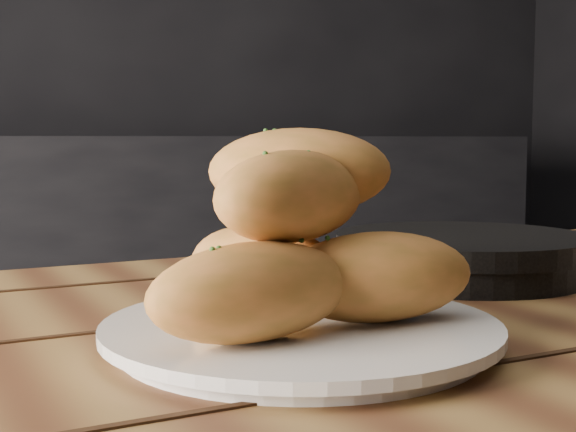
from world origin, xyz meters
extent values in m
cube|color=black|center=(0.00, 1.70, 0.45)|extent=(2.80, 0.60, 0.90)
cube|color=brown|center=(-0.09, -0.12, 0.73)|extent=(1.60, 0.86, 0.04)
cylinder|color=silver|center=(-0.27, -0.12, 0.76)|extent=(0.25, 0.25, 0.01)
cylinder|color=silver|center=(-0.27, -0.12, 0.76)|extent=(0.28, 0.28, 0.01)
ellipsoid|color=#CC7738|center=(-0.32, -0.16, 0.80)|extent=(0.15, 0.09, 0.06)
ellipsoid|color=#CC7738|center=(-0.22, -0.15, 0.80)|extent=(0.15, 0.09, 0.06)
ellipsoid|color=#CC7738|center=(-0.27, -0.07, 0.80)|extent=(0.12, 0.15, 0.06)
ellipsoid|color=#CC7738|center=(-0.28, -0.13, 0.86)|extent=(0.16, 0.12, 0.06)
ellipsoid|color=#CC7738|center=(-0.25, -0.10, 0.87)|extent=(0.15, 0.12, 0.06)
cylinder|color=black|center=(0.02, 0.05, 0.77)|extent=(0.25, 0.25, 0.03)
cylinder|color=black|center=(0.02, 0.05, 0.79)|extent=(0.26, 0.26, 0.02)
camera|label=1|loc=(-0.52, -0.61, 0.89)|focal=50.00mm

